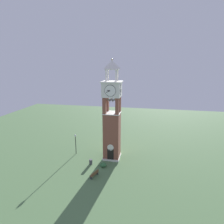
{
  "coord_description": "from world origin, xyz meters",
  "views": [
    {
      "loc": [
        5.88,
        -29.67,
        16.09
      ],
      "look_at": [
        0.0,
        0.0,
        8.37
      ],
      "focal_mm": 30.05,
      "sensor_mm": 36.0,
      "label": 1
    }
  ],
  "objects_px": {
    "clock_tower": "(112,120)",
    "lamp_post": "(76,141)",
    "park_bench": "(95,174)",
    "trash_bin": "(91,162)"
  },
  "relations": [
    {
      "from": "lamp_post",
      "to": "trash_bin",
      "type": "xyz_separation_m",
      "value": [
        3.82,
        -3.11,
        -2.19
      ]
    },
    {
      "from": "clock_tower",
      "to": "park_bench",
      "type": "relative_size",
      "value": 10.25
    },
    {
      "from": "clock_tower",
      "to": "park_bench",
      "type": "xyz_separation_m",
      "value": [
        -1.38,
        -6.27,
        -6.49
      ]
    },
    {
      "from": "lamp_post",
      "to": "trash_bin",
      "type": "height_order",
      "value": "lamp_post"
    },
    {
      "from": "park_bench",
      "to": "trash_bin",
      "type": "bearing_deg",
      "value": 115.83
    },
    {
      "from": "lamp_post",
      "to": "trash_bin",
      "type": "distance_m",
      "value": 5.39
    },
    {
      "from": "clock_tower",
      "to": "lamp_post",
      "type": "relative_size",
      "value": 4.56
    },
    {
      "from": "lamp_post",
      "to": "clock_tower",
      "type": "bearing_deg",
      "value": -2.11
    },
    {
      "from": "park_bench",
      "to": "lamp_post",
      "type": "relative_size",
      "value": 0.44
    },
    {
      "from": "park_bench",
      "to": "lamp_post",
      "type": "height_order",
      "value": "lamp_post"
    }
  ]
}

